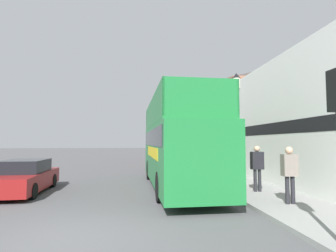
{
  "coord_description": "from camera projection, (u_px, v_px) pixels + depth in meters",
  "views": [
    {
      "loc": [
        1.49,
        -6.2,
        2.14
      ],
      "look_at": [
        2.8,
        5.77,
        2.89
      ],
      "focal_mm": 28.0,
      "sensor_mm": 36.0,
      "label": 1
    }
  ],
  "objects": [
    {
      "name": "pedestrian_second",
      "position": [
        257.0,
        164.0,
        10.72
      ],
      "size": [
        0.49,
        0.27,
        1.86
      ],
      "color": "#232328",
      "rests_on": "sidewalk"
    },
    {
      "name": "parked_car_ahead_of_bus",
      "position": [
        172.0,
        162.0,
        19.45
      ],
      "size": [
        1.98,
        4.13,
        1.5
      ],
      "rotation": [
        0.0,
        0.0,
        0.04
      ],
      "color": "maroon",
      "rests_on": "ground_plane"
    },
    {
      "name": "ground_plane",
      "position": [
        124.0,
        163.0,
        26.69
      ],
      "size": [
        144.0,
        144.0,
        0.0
      ],
      "primitive_type": "plane",
      "color": "#4C4C4F"
    },
    {
      "name": "brick_terrace_rear",
      "position": [
        229.0,
        120.0,
        27.56
      ],
      "size": [
        6.0,
        19.06,
        9.07
      ],
      "color": "#9E664C",
      "rests_on": "ground_plane"
    },
    {
      "name": "sidewalk",
      "position": [
        193.0,
        164.0,
        24.43
      ],
      "size": [
        2.81,
        108.0,
        0.14
      ],
      "color": "gray",
      "rests_on": "ground_plane"
    },
    {
      "name": "parked_car_far_side",
      "position": [
        24.0,
        177.0,
        11.12
      ],
      "size": [
        2.05,
        4.55,
        1.39
      ],
      "rotation": [
        0.0,
        0.0,
        3.19
      ],
      "color": "maroon",
      "rests_on": "ground_plane"
    },
    {
      "name": "tour_bus",
      "position": [
        176.0,
        148.0,
        12.54
      ],
      "size": [
        2.73,
        9.83,
        4.15
      ],
      "rotation": [
        0.0,
        0.0,
        0.03
      ],
      "color": "#1E7A38",
      "rests_on": "ground_plane"
    },
    {
      "name": "pedestrian_nearest",
      "position": [
        289.0,
        169.0,
        8.57
      ],
      "size": [
        0.49,
        0.27,
        1.86
      ],
      "color": "#232328",
      "rests_on": "sidewalk"
    },
    {
      "name": "lamp_post_nearest",
      "position": [
        237.0,
        109.0,
        11.16
      ],
      "size": [
        0.35,
        0.35,
        4.97
      ],
      "color": "black",
      "rests_on": "sidewalk"
    },
    {
      "name": "lamp_post_second",
      "position": [
        189.0,
        124.0,
        20.64
      ],
      "size": [
        0.35,
        0.35,
        5.04
      ],
      "color": "black",
      "rests_on": "sidewalk"
    }
  ]
}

